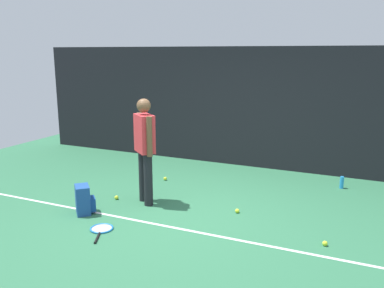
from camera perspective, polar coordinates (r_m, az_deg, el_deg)
ground_plane at (r=6.31m, az=-1.52°, el=-9.64°), size 12.00×12.00×0.00m
back_fence at (r=8.70m, az=7.08°, el=5.11°), size 10.00×0.10×2.52m
court_line at (r=5.88m, az=-3.75°, el=-11.36°), size 9.00×0.05×0.00m
tennis_player at (r=6.48m, az=-6.62°, el=-0.12°), size 0.45×0.42×1.70m
tennis_racket at (r=5.88m, az=-12.56°, el=-11.56°), size 0.43×0.63×0.03m
backpack at (r=6.44m, az=-14.88°, el=-7.59°), size 0.38×0.38×0.44m
tennis_ball_near_player at (r=5.57m, az=18.10°, el=-13.07°), size 0.07×0.07×0.07m
tennis_ball_by_fence at (r=7.84m, az=-3.77°, el=-4.85°), size 0.07×0.07×0.07m
tennis_ball_mid_court at (r=6.96m, az=-10.52°, el=-7.36°), size 0.07×0.07×0.07m
tennis_ball_far_left at (r=6.34m, az=6.34°, el=-9.28°), size 0.07×0.07×0.07m
water_bottle at (r=7.84m, az=20.21°, el=-5.07°), size 0.07×0.07×0.22m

